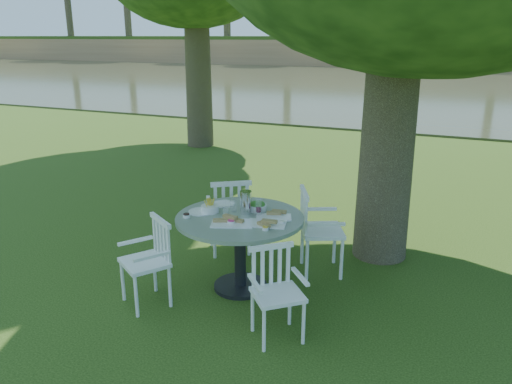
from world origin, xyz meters
The scene contains 8 objects.
ground centered at (0.00, 0.00, 0.00)m, with size 140.00×140.00×0.00m, color #1B360B.
table centered at (0.12, -0.48, 0.63)m, with size 1.30×1.30×0.80m.
chair_ne centered at (0.70, 0.19, 0.56)m, with size 0.61×0.63×0.95m.
chair_nw centered at (-0.36, 0.26, 0.55)m, with size 0.64×0.64×0.94m.
chair_sw centered at (-0.55, -1.07, 0.51)m, with size 0.59×0.58×0.86m.
chair_se centered at (0.75, -1.12, 0.48)m, with size 0.56×0.56×0.81m.
tableware centered at (0.09, -0.43, 0.85)m, with size 1.10×0.81×0.24m.
river centered at (0.00, 23.00, 0.00)m, with size 100.00×28.00×0.12m, color #333720.
Camera 1 is at (2.15, -4.76, 2.55)m, focal length 35.00 mm.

